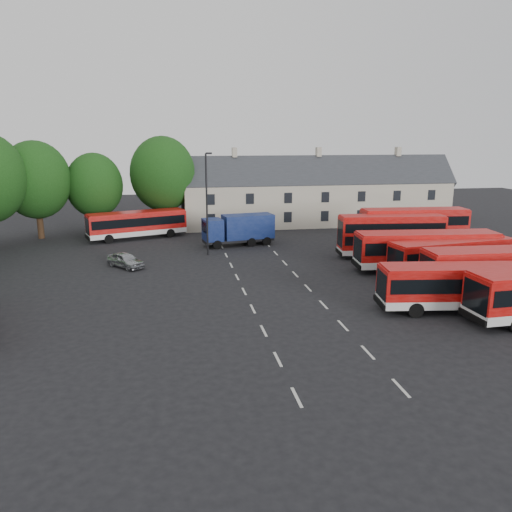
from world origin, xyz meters
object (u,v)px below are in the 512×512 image
at_px(bus_dd_south, 391,233).
at_px(silver_car, 126,260).
at_px(box_truck, 239,228).
at_px(lamppost, 207,201).

relative_size(bus_dd_south, silver_car, 2.57).
height_order(box_truck, lamppost, lamppost).
bearing_deg(bus_dd_south, lamppost, 172.45).
height_order(bus_dd_south, box_truck, bus_dd_south).
relative_size(silver_car, lamppost, 0.40).
relative_size(bus_dd_south, lamppost, 1.02).
bearing_deg(lamppost, bus_dd_south, -12.95).
bearing_deg(silver_car, bus_dd_south, -41.72).
bearing_deg(bus_dd_south, box_truck, 155.34).
height_order(bus_dd_south, lamppost, lamppost).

